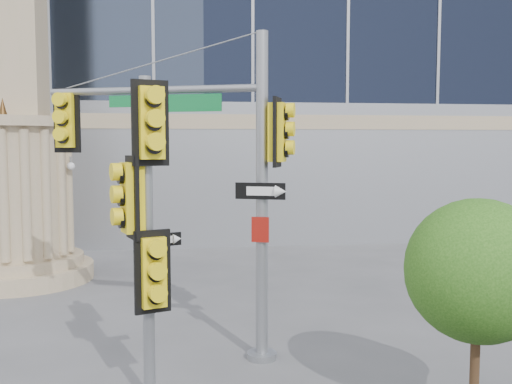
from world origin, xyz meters
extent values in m
cylinder|color=tan|center=(-6.00, 9.00, 0.25)|extent=(4.40, 4.40, 0.50)
cylinder|color=tan|center=(-6.00, 9.00, 0.65)|extent=(3.80, 3.80, 0.30)
cylinder|color=tan|center=(-6.00, 9.00, 2.80)|extent=(3.00, 3.00, 4.00)
cylinder|color=tan|center=(-6.00, 9.00, 4.95)|extent=(3.50, 3.50, 0.30)
cone|color=#472D14|center=(-4.70, 9.00, 5.35)|extent=(0.24, 0.24, 0.50)
cylinder|color=slate|center=(0.55, 1.48, 0.06)|extent=(0.60, 0.60, 0.13)
cylinder|color=slate|center=(0.55, 1.48, 3.21)|extent=(0.24, 0.24, 6.42)
cylinder|color=slate|center=(-1.55, 2.27, 5.35)|extent=(4.26, 1.72, 0.15)
cube|color=#0D6E31|center=(-0.86, 1.99, 5.09)|extent=(1.32, 0.53, 0.34)
cube|color=yellow|center=(-3.36, 2.95, 4.76)|extent=(0.66, 0.49, 1.34)
cube|color=yellow|center=(0.83, 1.38, 4.50)|extent=(0.49, 0.66, 1.34)
cube|color=black|center=(0.50, 1.34, 3.37)|extent=(0.93, 0.38, 0.32)
cube|color=maroon|center=(0.50, 1.34, 2.62)|extent=(0.33, 0.15, 0.49)
cylinder|color=slate|center=(-1.57, -0.17, 2.67)|extent=(0.19, 0.19, 5.35)
cube|color=yellow|center=(-1.49, -0.39, 4.60)|extent=(0.66, 0.48, 1.34)
cube|color=yellow|center=(-1.79, -0.25, 3.42)|extent=(0.48, 0.66, 1.34)
cube|color=yellow|center=(-1.49, -0.39, 2.25)|extent=(0.66, 0.48, 1.34)
cube|color=black|center=(-1.34, -0.23, 2.73)|extent=(0.63, 0.26, 0.21)
cylinder|color=#382314|center=(3.38, -1.58, 0.93)|extent=(0.15, 0.15, 1.86)
sphere|color=#1F4E11|center=(3.38, -1.58, 2.38)|extent=(2.18, 2.18, 2.18)
sphere|color=#1F4E11|center=(3.84, -1.32, 2.07)|extent=(1.35, 1.35, 1.35)
sphere|color=#1F4E11|center=(3.01, -1.84, 2.12)|extent=(1.14, 1.14, 1.14)
camera|label=1|loc=(-1.05, -9.47, 4.27)|focal=40.00mm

